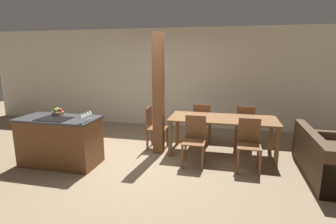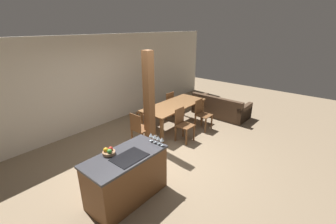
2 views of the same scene
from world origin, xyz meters
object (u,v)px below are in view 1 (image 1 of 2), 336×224
Objects in this scene: wine_glass_middle at (84,115)px; dining_table at (223,122)px; dining_chair_near_right at (249,143)px; timber_post at (158,95)px; dining_chair_far_left at (202,122)px; fruit_bowl at (58,112)px; wine_glass_far at (87,113)px; couch at (331,161)px; wine_glass_near at (81,116)px; wine_glass_end at (90,112)px; dining_chair_far_right at (245,124)px; dining_chair_head_end at (154,127)px; dining_chair_near_left at (194,140)px; kitchen_island at (60,141)px.

wine_glass_middle reaches higher than dining_table.
timber_post reaches higher than dining_chair_near_right.
dining_table is at bearing 125.36° from dining_chair_far_left.
wine_glass_far is (0.80, -0.32, 0.08)m from fruit_bowl.
dining_table is 1.95m from couch.
wine_glass_near is 0.07× the size of timber_post.
timber_post is (0.97, 1.26, 0.19)m from wine_glass_near.
wine_glass_end is 3.35m from dining_chair_far_right.
wine_glass_end is 0.08× the size of dining_table.
timber_post is (0.16, -0.22, 0.73)m from dining_chair_head_end.
wine_glass_far is at bearing -131.92° from timber_post.
dining_table is 1.44m from dining_chair_head_end.
wine_glass_middle is 4.20m from couch.
wine_glass_far is 0.18× the size of dining_chair_head_end.
fruit_bowl is 0.24× the size of dining_chair_near_right.
wine_glass_far is 2.62m from dining_table.
fruit_bowl is at bearing 25.26° from dining_chair_far_right.
couch is (2.29, -1.27, -0.23)m from dining_chair_far_left.
dining_chair_far_left is 0.95m from dining_chair_far_right.
wine_glass_middle is at bearing 49.49° from dining_chair_far_left.
wine_glass_end is at bearing 99.29° from couch.
fruit_bowl is 4.91m from couch.
wine_glass_middle is 2.86m from dining_chair_near_right.
fruit_bowl is at bearing 152.87° from wine_glass_middle.
dining_chair_far_right is (3.51, 1.66, -0.46)m from fruit_bowl.
timber_post is at bearing 150.55° from dining_chair_near_left.
timber_post is at bearing 31.51° from kitchen_island.
kitchen_island is at bearing 29.24° from dining_chair_far_right.
wine_glass_near reaches higher than couch.
couch is at bearing 11.09° from wine_glass_middle.
dining_table is at bearing 30.15° from wine_glass_far.
dining_chair_far_right is (3.35, 1.88, 0.03)m from kitchen_island.
kitchen_island is 8.73× the size of wine_glass_far.
kitchen_island is 0.86m from wine_glass_end.
timber_post is at bearing 83.76° from couch.
wine_glass_middle reaches higher than dining_chair_near_left.
dining_chair_head_end reaches higher than dining_table.
wine_glass_end is at bearing 34.69° from dining_chair_far_right.
dining_chair_near_right is 1.00× the size of dining_chair_head_end.
dining_chair_head_end is at bearing 144.87° from dining_chair_near_left.
wine_glass_far is (0.64, -0.10, 0.57)m from kitchen_island.
wine_glass_far is at bearing 90.00° from wine_glass_middle.
dining_table is at bearing 54.64° from dining_chair_far_right.
fruit_bowl is 0.86m from wine_glass_far.
wine_glass_far is 1.00× the size of wine_glass_end.
dining_chair_near_right is at bearing 125.36° from dining_chair_far_left.
dining_table is at bearing 31.88° from wine_glass_middle.
dining_table is 0.84m from dining_chair_near_right.
dining_chair_near_left is (2.56, 0.32, -0.46)m from fruit_bowl.
fruit_bowl reaches higher than dining_chair_far_left.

